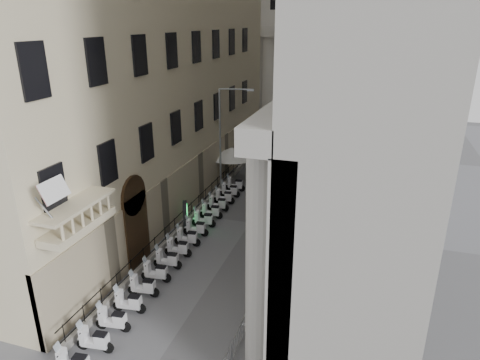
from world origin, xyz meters
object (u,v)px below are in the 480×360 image
(street_lamp, at_px, (224,131))
(pedestrian_a, at_px, (282,168))
(security_tent, at_px, (235,154))
(pedestrian_b, at_px, (274,185))
(info_kiosk, at_px, (185,215))

(street_lamp, relative_size, pedestrian_a, 4.50)
(security_tent, xyz_separation_m, pedestrian_a, (3.77, 2.35, -1.65))
(pedestrian_a, distance_m, pedestrian_b, 3.96)
(street_lamp, xyz_separation_m, pedestrian_b, (4.20, 0.58, -4.48))
(street_lamp, height_order, pedestrian_a, street_lamp)
(security_tent, relative_size, info_kiosk, 2.01)
(street_lamp, bearing_deg, info_kiosk, -103.96)
(info_kiosk, distance_m, pedestrian_b, 9.32)
(info_kiosk, bearing_deg, street_lamp, 64.38)
(street_lamp, distance_m, info_kiosk, 8.71)
(security_tent, height_order, street_lamp, street_lamp)
(info_kiosk, relative_size, pedestrian_a, 0.99)
(info_kiosk, xyz_separation_m, pedestrian_b, (4.49, 8.17, -0.21))
(pedestrian_a, height_order, pedestrian_b, pedestrian_a)
(pedestrian_a, xyz_separation_m, pedestrian_b, (0.19, -3.95, -0.21))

